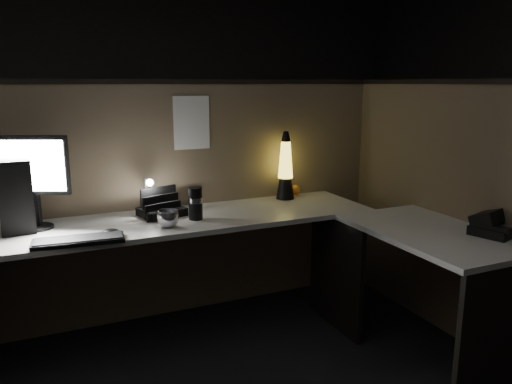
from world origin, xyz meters
name	(u,v)px	position (x,y,z in m)	size (l,w,h in m)	color
floor	(249,376)	(0.00, 0.00, 0.00)	(6.00, 6.00, 0.00)	black
room_shell	(248,58)	(0.00, 0.00, 1.62)	(6.00, 6.00, 6.00)	silver
partition_back	(193,200)	(0.00, 0.93, 0.75)	(2.66, 0.06, 1.50)	brown
partition_right	(439,208)	(1.33, 0.10, 0.75)	(0.06, 1.66, 1.50)	brown
desk	(260,252)	(0.18, 0.25, 0.58)	(2.60, 1.60, 0.73)	beige
pc_tower	(15,193)	(-1.04, 0.78, 0.92)	(0.17, 0.37, 0.39)	black
monitor	(32,173)	(-0.95, 0.72, 1.04)	(0.37, 0.19, 0.51)	black
keyboard	(79,241)	(-0.76, 0.36, 0.74)	(0.44, 0.15, 0.02)	black
mouse	(111,232)	(-0.60, 0.42, 0.75)	(0.09, 0.06, 0.04)	black
clip_lamp	(148,192)	(-0.32, 0.80, 0.86)	(0.04, 0.17, 0.22)	white
organizer	(161,209)	(-0.26, 0.71, 0.77)	(0.29, 0.27, 0.18)	black
lava_lamp	(285,171)	(0.62, 0.80, 0.92)	(0.12, 0.12, 0.46)	black
travel_mug	(196,204)	(-0.10, 0.54, 0.82)	(0.08, 0.08, 0.19)	black
steel_mug	(168,219)	(-0.29, 0.45, 0.78)	(0.12, 0.12, 0.09)	#B9B9C0
figurine	(296,189)	(0.72, 0.84, 0.78)	(0.06, 0.06, 0.06)	orange
pinned_paper	(192,123)	(0.00, 0.90, 1.26)	(0.23, 0.00, 0.33)	white
desk_phone	(492,225)	(1.24, -0.37, 0.78)	(0.27, 0.27, 0.13)	black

